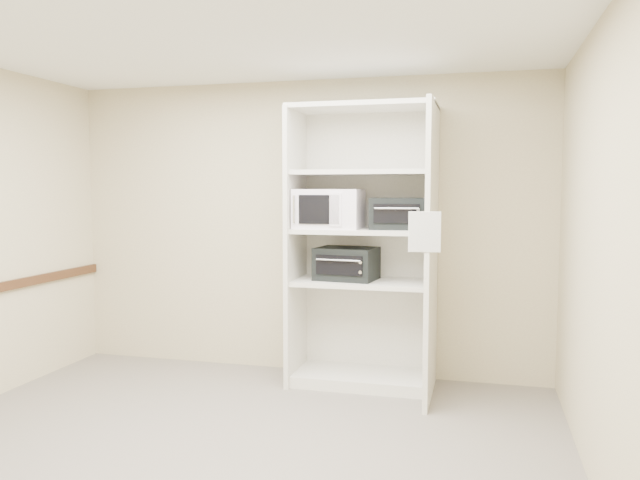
% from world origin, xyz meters
% --- Properties ---
extents(floor, '(4.50, 4.00, 0.01)m').
position_xyz_m(floor, '(0.00, 0.00, 0.00)').
color(floor, '#6A635B').
rests_on(floor, ground).
extents(ceiling, '(4.50, 4.00, 0.01)m').
position_xyz_m(ceiling, '(0.00, 0.00, 2.70)').
color(ceiling, white).
extents(wall_back, '(4.50, 0.02, 2.70)m').
position_xyz_m(wall_back, '(0.00, 2.00, 1.35)').
color(wall_back, beige).
rests_on(wall_back, ground).
extents(wall_right, '(0.02, 4.00, 2.70)m').
position_xyz_m(wall_right, '(2.25, 0.00, 1.35)').
color(wall_right, beige).
rests_on(wall_right, ground).
extents(shelving_unit, '(1.24, 0.92, 2.42)m').
position_xyz_m(shelving_unit, '(0.67, 1.70, 1.13)').
color(shelving_unit, beige).
rests_on(shelving_unit, floor).
extents(microwave, '(0.56, 0.43, 0.34)m').
position_xyz_m(microwave, '(0.33, 1.66, 1.54)').
color(microwave, white).
rests_on(microwave, shelving_unit).
extents(toaster_oven_upper, '(0.49, 0.38, 0.26)m').
position_xyz_m(toaster_oven_upper, '(0.92, 1.68, 1.50)').
color(toaster_oven_upper, black).
rests_on(toaster_oven_upper, shelving_unit).
extents(toaster_oven_lower, '(0.55, 0.44, 0.28)m').
position_xyz_m(toaster_oven_lower, '(0.48, 1.71, 1.06)').
color(toaster_oven_lower, black).
rests_on(toaster_oven_lower, shelving_unit).
extents(paper_sign, '(0.23, 0.03, 0.30)m').
position_xyz_m(paper_sign, '(1.20, 1.07, 1.39)').
color(paper_sign, white).
rests_on(paper_sign, shelving_unit).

